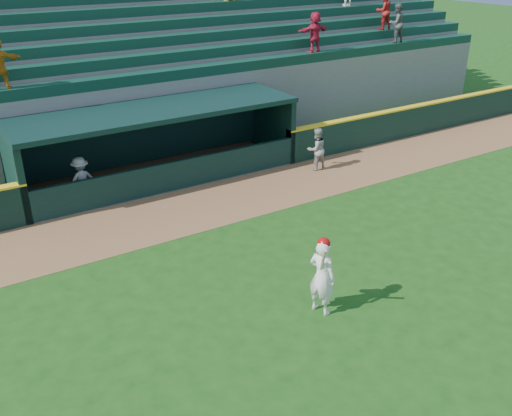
% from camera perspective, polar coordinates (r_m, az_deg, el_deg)
% --- Properties ---
extents(ground, '(120.00, 120.00, 0.00)m').
position_cam_1_polar(ground, '(13.73, 3.59, -7.33)').
color(ground, '#194511').
rests_on(ground, ground).
extents(warning_track, '(40.00, 3.00, 0.01)m').
position_cam_1_polar(warning_track, '(17.43, -5.80, 0.05)').
color(warning_track, brown).
rests_on(warning_track, ground).
extents(field_wall_right, '(15.50, 0.30, 1.20)m').
position_cam_1_polar(field_wall_right, '(25.76, 17.65, 8.77)').
color(field_wall_right, black).
rests_on(field_wall_right, ground).
extents(wall_stripe_right, '(15.50, 0.32, 0.06)m').
position_cam_1_polar(wall_stripe_right, '(25.61, 17.84, 10.12)').
color(wall_stripe_right, yellow).
rests_on(wall_stripe_right, field_wall_right).
extents(dugout_player_front, '(0.76, 0.61, 1.51)m').
position_cam_1_polar(dugout_player_front, '(20.15, 6.07, 5.87)').
color(dugout_player_front, '#9B9B96').
rests_on(dugout_player_front, ground).
extents(dugout_player_inside, '(1.04, 0.71, 1.47)m').
position_cam_1_polar(dugout_player_inside, '(18.22, -17.08, 2.68)').
color(dugout_player_inside, '#A8A8A2').
rests_on(dugout_player_inside, ground).
extents(dugout, '(9.40, 2.80, 2.46)m').
position_cam_1_polar(dugout, '(19.59, -10.12, 6.91)').
color(dugout, slate).
rests_on(dugout, ground).
extents(stands, '(34.50, 6.25, 7.52)m').
position_cam_1_polar(stands, '(23.47, -14.79, 12.15)').
color(stands, slate).
rests_on(stands, ground).
extents(batter_at_plate, '(0.63, 0.81, 1.83)m').
position_cam_1_polar(batter_at_plate, '(12.29, 6.62, -6.72)').
color(batter_at_plate, white).
rests_on(batter_at_plate, ground).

